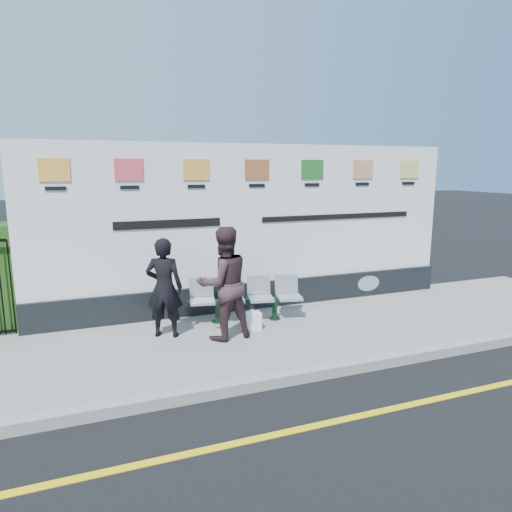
{
  "coord_description": "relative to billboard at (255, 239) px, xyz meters",
  "views": [
    {
      "loc": [
        -2.42,
        -3.9,
        2.7
      ],
      "look_at": [
        0.23,
        3.09,
        1.25
      ],
      "focal_mm": 32.0,
      "sensor_mm": 36.0,
      "label": 1
    }
  ],
  "objects": [
    {
      "name": "ground",
      "position": [
        -0.5,
        -3.85,
        -1.42
      ],
      "size": [
        80.0,
        80.0,
        0.0
      ],
      "primitive_type": "plane",
      "color": "black"
    },
    {
      "name": "pavement",
      "position": [
        -0.5,
        -1.35,
        -1.36
      ],
      "size": [
        14.0,
        3.0,
        0.12
      ],
      "primitive_type": "cube",
      "color": "gray",
      "rests_on": "ground"
    },
    {
      "name": "kerb",
      "position": [
        -0.5,
        -2.85,
        -1.35
      ],
      "size": [
        14.0,
        0.18,
        0.14
      ],
      "primitive_type": "cube",
      "color": "gray",
      "rests_on": "ground"
    },
    {
      "name": "yellow_line",
      "position": [
        -0.5,
        -3.85,
        -1.42
      ],
      "size": [
        14.0,
        0.1,
        0.01
      ],
      "primitive_type": "cube",
      "color": "yellow",
      "rests_on": "ground"
    },
    {
      "name": "billboard",
      "position": [
        0.0,
        0.0,
        0.0
      ],
      "size": [
        8.0,
        0.3,
        3.0
      ],
      "color": "black",
      "rests_on": "pavement"
    },
    {
      "name": "bench",
      "position": [
        -0.43,
        -0.7,
        -1.1
      ],
      "size": [
        1.96,
        0.87,
        0.41
      ],
      "primitive_type": null,
      "rotation": [
        0.0,
        0.0,
        -0.2
      ],
      "color": "silver",
      "rests_on": "pavement"
    },
    {
      "name": "woman_left",
      "position": [
        -1.84,
        -0.93,
        -0.52
      ],
      "size": [
        0.67,
        0.57,
        1.55
      ],
      "primitive_type": "imported",
      "rotation": [
        0.0,
        0.0,
        2.73
      ],
      "color": "black",
      "rests_on": "pavement"
    },
    {
      "name": "woman_right",
      "position": [
        -1.01,
        -1.34,
        -0.43
      ],
      "size": [
        0.93,
        0.77,
        1.73
      ],
      "primitive_type": "imported",
      "rotation": [
        0.0,
        0.0,
        3.29
      ],
      "color": "#3B272A",
      "rests_on": "pavement"
    },
    {
      "name": "handbag_brown",
      "position": [
        -0.67,
        -0.66,
        -0.79
      ],
      "size": [
        0.28,
        0.13,
        0.21
      ],
      "primitive_type": "cube",
      "rotation": [
        0.0,
        0.0,
        -0.04
      ],
      "color": "black",
      "rests_on": "bench"
    },
    {
      "name": "carrier_bag_white",
      "position": [
        -0.51,
        -1.18,
        -1.15
      ],
      "size": [
        0.29,
        0.18,
        0.29
      ],
      "primitive_type": "cube",
      "color": "white",
      "rests_on": "pavement"
    }
  ]
}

